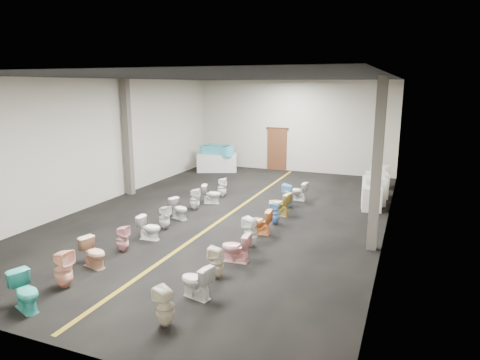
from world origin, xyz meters
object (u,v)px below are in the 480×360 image
Objects in this scene: display_table at (217,163)px; appliance_crate_a at (372,199)px; toilet_left_1 at (63,269)px; toilet_left_5 at (164,217)px; appliance_crate_b at (374,191)px; toilet_left_3 at (123,239)px; toilet_right_0 at (165,307)px; toilet_right_8 at (288,196)px; toilet_left_0 at (26,292)px; toilet_left_9 at (222,187)px; toilet_right_5 at (259,222)px; appliance_crate_d at (380,177)px; toilet_left_7 at (195,199)px; appliance_crate_c at (377,185)px; bathtub at (217,150)px; toilet_right_1 at (196,281)px; toilet_left_6 at (179,209)px; toilet_left_8 at (212,194)px; toilet_right_2 at (216,262)px; toilet_right_7 at (279,204)px; toilet_right_6 at (275,213)px; toilet_left_4 at (150,228)px; toilet_right_9 at (298,191)px; toilet_right_4 at (251,232)px; toilet_right_3 at (236,247)px; toilet_left_2 at (94,253)px.

display_table is 2.38× the size of appliance_crate_a.
toilet_left_5 is (-0.03, 4.11, -0.06)m from toilet_left_1.
appliance_crate_b reaches higher than toilet_left_3.
display_table is 2.59× the size of toilet_right_0.
toilet_left_0 is at bearing -18.87° from toilet_right_8.
appliance_crate_b is 1.40× the size of toilet_left_5.
toilet_right_5 is (2.75, -3.44, -0.01)m from toilet_left_9.
appliance_crate_a is at bearing -90.00° from appliance_crate_d.
toilet_left_3 is 4.13m from toilet_left_7.
appliance_crate_c is 6.02m from toilet_left_9.
toilet_right_5 is (5.09, -8.01, -0.70)m from bathtub.
toilet_right_1 is at bearing -163.43° from toilet_right_0.
toilet_left_6 is at bearing -73.94° from display_table.
display_table reaches higher than toilet_left_8.
toilet_right_8 reaches higher than toilet_left_0.
toilet_right_5 is at bearing -64.50° from toilet_left_5.
appliance_crate_b is at bearing 142.00° from toilet_right_5.
appliance_crate_a is 1.12× the size of toilet_right_2.
display_table is 2.48× the size of toilet_right_7.
appliance_crate_a is at bearing -25.86° from bathtub.
display_table is 2.67× the size of toilet_right_1.
toilet_left_5 is (0.05, 1.97, 0.01)m from toilet_left_3.
toilet_right_1 is 1.04× the size of toilet_right_6.
toilet_left_4 is 0.86× the size of toilet_right_7.
toilet_left_8 is at bearing -167.39° from appliance_crate_a.
display_table is 2.67× the size of toilet_right_2.
toilet_right_8 is at bearing 2.47° from toilet_right_9.
toilet_left_1 is 7.30m from toilet_right_7.
toilet_right_8 reaches higher than toilet_right_6.
toilet_left_9 reaches higher than toilet_right_5.
toilet_left_7 is at bearing -102.85° from toilet_right_6.
appliance_crate_a is 1.04× the size of toilet_right_7.
toilet_right_2 is 2.06m from toilet_right_4.
appliance_crate_b is 8.14m from toilet_right_2.
appliance_crate_d is 1.13× the size of toilet_right_4.
appliance_crate_a is 8.28m from toilet_right_1.
toilet_right_2 reaches higher than toilet_left_6.
appliance_crate_b is at bearing 117.99° from toilet_right_8.
toilet_left_7 is at bearing 1.03° from toilet_left_4.
toilet_left_5 is 0.96× the size of toilet_left_7.
display_table is 6.01m from toilet_left_8.
toilet_left_0 is 2.85m from toilet_right_0.
toilet_right_9 is (-2.70, -1.65, -0.12)m from appliance_crate_c.
toilet_left_4 is at bearing 165.20° from toilet_left_8.
toilet_left_8 is at bearing -125.07° from toilet_right_4.
toilet_right_3 is at bearing -114.68° from appliance_crate_a.
toilet_left_6 is 0.90× the size of toilet_left_9.
toilet_right_1 is at bearing -66.88° from display_table.
toilet_left_2 is 0.97× the size of toilet_right_5.
toilet_left_9 is at bearing -144.56° from appliance_crate_d.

